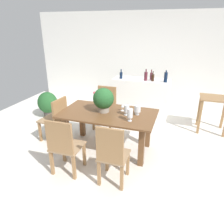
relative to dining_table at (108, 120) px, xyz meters
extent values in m
plane|color=silver|center=(0.00, 0.18, -0.61)|extent=(7.04, 7.04, 0.00)
cube|color=white|center=(0.00, 2.78, 0.69)|extent=(6.40, 0.10, 2.60)
cube|color=brown|center=(0.00, 0.00, 0.12)|extent=(1.72, 0.97, 0.03)
cube|color=brown|center=(-0.70, -0.32, -0.25)|extent=(0.09, 0.09, 0.71)
cube|color=brown|center=(0.70, -0.32, -0.25)|extent=(0.09, 0.09, 0.71)
cube|color=brown|center=(-0.70, 0.32, -0.25)|extent=(0.09, 0.09, 0.71)
cube|color=brown|center=(0.70, 0.32, -0.25)|extent=(0.09, 0.09, 0.71)
cube|color=olive|center=(-1.38, 0.22, -0.39)|extent=(0.05, 0.05, 0.43)
cube|color=olive|center=(-1.40, -0.19, -0.39)|extent=(0.05, 0.05, 0.43)
cube|color=olive|center=(-1.00, 0.19, -0.39)|extent=(0.05, 0.05, 0.43)
cube|color=olive|center=(-1.03, -0.22, -0.39)|extent=(0.05, 0.05, 0.43)
cube|color=#987855|center=(-1.20, 0.00, -0.17)|extent=(0.48, 0.51, 0.03)
cube|color=olive|center=(-1.00, -0.01, 0.07)|extent=(0.07, 0.44, 0.45)
cube|color=olive|center=(-0.59, 0.64, -0.39)|extent=(0.04, 0.04, 0.43)
cube|color=olive|center=(-0.19, 0.65, -0.39)|extent=(0.04, 0.04, 0.43)
cube|color=olive|center=(-0.59, 1.00, -0.39)|extent=(0.04, 0.04, 0.43)
cube|color=olive|center=(-0.19, 1.01, -0.39)|extent=(0.04, 0.04, 0.43)
cube|color=#987855|center=(-0.39, 0.83, -0.17)|extent=(0.48, 0.44, 0.03)
cube|color=olive|center=(-0.39, 1.02, 0.09)|extent=(0.44, 0.05, 0.49)
cube|color=olive|center=(0.56, -0.64, -0.39)|extent=(0.04, 0.04, 0.43)
cube|color=olive|center=(0.21, -0.65, -0.39)|extent=(0.04, 0.04, 0.43)
cube|color=olive|center=(0.56, -1.00, -0.39)|extent=(0.04, 0.04, 0.43)
cube|color=olive|center=(0.22, -1.01, -0.39)|extent=(0.04, 0.04, 0.43)
cube|color=#987855|center=(0.39, -0.83, -0.17)|extent=(0.43, 0.44, 0.03)
cube|color=olive|center=(0.39, -1.02, 0.11)|extent=(0.39, 0.05, 0.52)
cube|color=olive|center=(-0.20, -0.64, -0.39)|extent=(0.04, 0.04, 0.43)
cube|color=olive|center=(-0.58, -0.64, -0.39)|extent=(0.04, 0.04, 0.43)
cube|color=olive|center=(-0.19, -1.01, -0.39)|extent=(0.04, 0.04, 0.43)
cube|color=olive|center=(-0.58, -1.02, -0.39)|extent=(0.04, 0.04, 0.43)
cube|color=#987855|center=(-0.39, -0.83, -0.17)|extent=(0.47, 0.46, 0.03)
cube|color=olive|center=(-0.38, -1.03, 0.10)|extent=(0.42, 0.05, 0.50)
cylinder|color=gray|center=(-0.10, 0.03, 0.19)|extent=(0.20, 0.20, 0.11)
sphere|color=#235628|center=(-0.10, 0.03, 0.39)|extent=(0.38, 0.38, 0.38)
sphere|color=#C64C56|center=(-0.08, 0.13, 0.35)|extent=(0.05, 0.05, 0.05)
sphere|color=#C64C56|center=(-0.20, 0.07, 0.38)|extent=(0.04, 0.04, 0.04)
sphere|color=#C64C56|center=(-0.01, 0.16, 0.47)|extent=(0.04, 0.04, 0.04)
sphere|color=#C64C56|center=(-0.25, -0.01, 0.49)|extent=(0.05, 0.05, 0.05)
sphere|color=#C64C56|center=(0.01, 0.16, 0.41)|extent=(0.05, 0.05, 0.05)
cylinder|color=silver|center=(0.52, 0.09, 0.14)|extent=(0.07, 0.07, 0.01)
cylinder|color=silver|center=(0.52, 0.09, 0.17)|extent=(0.03, 0.03, 0.04)
cylinder|color=silver|center=(0.52, 0.09, 0.25)|extent=(0.12, 0.12, 0.11)
cylinder|color=silver|center=(0.46, -0.22, 0.14)|extent=(0.07, 0.07, 0.01)
cylinder|color=silver|center=(0.46, -0.22, 0.18)|extent=(0.03, 0.03, 0.05)
cylinder|color=silver|center=(0.46, -0.22, 0.28)|extent=(0.09, 0.09, 0.15)
cylinder|color=silver|center=(0.35, 0.01, 0.14)|extent=(0.09, 0.09, 0.01)
cylinder|color=silver|center=(0.35, 0.01, 0.17)|extent=(0.02, 0.02, 0.05)
cylinder|color=silver|center=(0.35, 0.01, 0.26)|extent=(0.09, 0.09, 0.13)
cylinder|color=silver|center=(0.22, 0.18, 0.14)|extent=(0.06, 0.06, 0.00)
cylinder|color=silver|center=(0.22, 0.18, 0.18)|extent=(0.01, 0.01, 0.07)
cone|color=silver|center=(0.22, 0.18, 0.25)|extent=(0.06, 0.06, 0.07)
cube|color=white|center=(0.23, 1.91, -0.13)|extent=(1.43, 0.53, 0.95)
cylinder|color=#0F1E38|center=(-0.29, 1.81, 0.43)|extent=(0.07, 0.07, 0.16)
cylinder|color=#0F1E38|center=(-0.29, 1.81, 0.54)|extent=(0.03, 0.03, 0.08)
cylinder|color=#511E28|center=(0.46, 1.93, 0.43)|extent=(0.06, 0.06, 0.17)
cylinder|color=#511E28|center=(0.46, 1.93, 0.56)|extent=(0.03, 0.03, 0.08)
cylinder|color=#511E28|center=(0.34, 1.80, 0.45)|extent=(0.08, 0.08, 0.21)
cylinder|color=#511E28|center=(0.34, 1.80, 0.59)|extent=(0.03, 0.03, 0.08)
cylinder|color=black|center=(0.52, 1.79, 0.43)|extent=(0.07, 0.07, 0.17)
cylinder|color=black|center=(0.52, 1.79, 0.55)|extent=(0.02, 0.02, 0.08)
cylinder|color=#0F1E38|center=(0.82, 1.78, 0.46)|extent=(0.08, 0.08, 0.23)
cylinder|color=#0F1E38|center=(0.82, 1.78, 0.61)|extent=(0.03, 0.03, 0.05)
cube|color=olive|center=(1.92, 1.45, 0.17)|extent=(0.60, 0.53, 0.02)
cube|color=olive|center=(1.66, 1.23, -0.23)|extent=(0.05, 0.05, 0.76)
cube|color=olive|center=(1.66, 1.68, -0.23)|extent=(0.05, 0.05, 0.76)
cube|color=olive|center=(2.18, 1.68, -0.23)|extent=(0.05, 0.05, 0.76)
cylinder|color=#423D38|center=(-2.00, 0.96, -0.51)|extent=(0.26, 0.26, 0.19)
ellipsoid|color=#235628|center=(-2.00, 0.96, -0.22)|extent=(0.50, 0.50, 0.55)
camera|label=1|loc=(1.21, -3.34, 1.60)|focal=33.92mm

